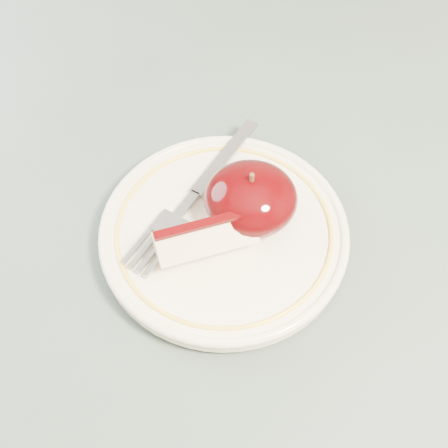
{
  "coord_description": "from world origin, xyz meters",
  "views": [
    {
      "loc": [
        0.1,
        -0.29,
        1.23
      ],
      "look_at": [
        0.09,
        0.02,
        0.78
      ],
      "focal_mm": 50.0,
      "sensor_mm": 36.0,
      "label": 1
    }
  ],
  "objects_px": {
    "table": "(131,302)",
    "apple_half": "(251,198)",
    "fork": "(195,195)",
    "plate": "(224,233)"
  },
  "relations": [
    {
      "from": "apple_half",
      "to": "table",
      "type": "bearing_deg",
      "value": -163.84
    },
    {
      "from": "plate",
      "to": "fork",
      "type": "distance_m",
      "value": 0.05
    },
    {
      "from": "plate",
      "to": "apple_half",
      "type": "bearing_deg",
      "value": 35.5
    },
    {
      "from": "table",
      "to": "fork",
      "type": "height_order",
      "value": "fork"
    },
    {
      "from": "plate",
      "to": "fork",
      "type": "relative_size",
      "value": 1.24
    },
    {
      "from": "table",
      "to": "apple_half",
      "type": "bearing_deg",
      "value": 16.16
    },
    {
      "from": "apple_half",
      "to": "fork",
      "type": "relative_size",
      "value": 0.46
    },
    {
      "from": "table",
      "to": "apple_half",
      "type": "xyz_separation_m",
      "value": [
        0.12,
        0.03,
        0.13
      ]
    },
    {
      "from": "table",
      "to": "fork",
      "type": "relative_size",
      "value": 5.0
    },
    {
      "from": "apple_half",
      "to": "plate",
      "type": "bearing_deg",
      "value": -144.5
    }
  ]
}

